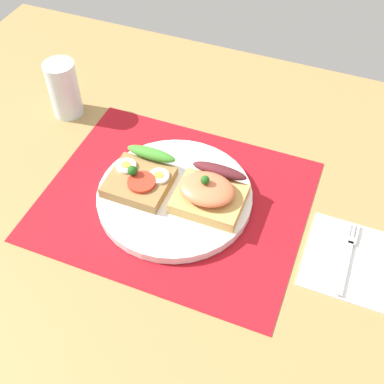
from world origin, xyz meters
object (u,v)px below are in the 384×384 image
object	(u,v)px
fork	(348,255)
napkin	(348,259)
sandwich_salmon	(209,193)
plate	(175,196)
drinking_glass	(64,89)
sandwich_egg_tomato	(141,177)

from	to	relation	value
fork	napkin	bearing A→B (deg)	-68.31
sandwich_salmon	plate	bearing A→B (deg)	-177.98
drinking_glass	sandwich_egg_tomato	bearing A→B (deg)	-30.80
plate	sandwich_egg_tomato	distance (cm)	6.22
sandwich_salmon	fork	xyz separation A→B (cm)	(22.29, -1.13, -3.17)
sandwich_egg_tomato	drinking_glass	xyz separation A→B (cm)	(-21.74, 12.96, 2.22)
sandwich_salmon	napkin	bearing A→B (deg)	-3.78
sandwich_egg_tomato	sandwich_salmon	distance (cm)	11.57
drinking_glass	fork	bearing A→B (deg)	-14.14
plate	napkin	size ratio (longest dim) A/B	1.79
plate	drinking_glass	xyz separation A→B (cm)	(-27.59, 13.07, 4.33)
sandwich_egg_tomato	sandwich_salmon	bearing A→B (deg)	0.47
fork	plate	bearing A→B (deg)	178.09
plate	napkin	world-z (taller)	plate
sandwich_egg_tomato	fork	xyz separation A→B (cm)	(33.84, -1.04, -2.42)
fork	drinking_glass	size ratio (longest dim) A/B	1.23
napkin	plate	bearing A→B (deg)	177.39
fork	sandwich_salmon	bearing A→B (deg)	177.09
plate	fork	distance (cm)	28.00
sandwich_egg_tomato	napkin	xyz separation A→B (cm)	(33.98, -1.39, -2.88)
plate	sandwich_salmon	world-z (taller)	sandwich_salmon
plate	drinking_glass	bearing A→B (deg)	154.66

